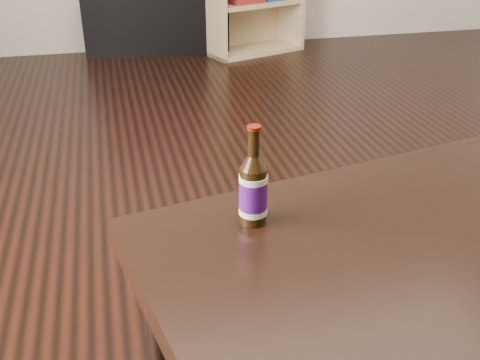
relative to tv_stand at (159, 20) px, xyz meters
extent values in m
cube|color=black|center=(0.56, -2.99, -0.22)|extent=(5.00, 6.00, 0.01)
cube|color=black|center=(0.00, 0.00, 0.00)|extent=(1.18, 0.74, 0.44)
cube|color=tan|center=(0.70, -0.29, -0.20)|extent=(0.82, 0.57, 0.03)
cube|color=tan|center=(0.70, -0.29, 0.16)|extent=(0.75, 0.52, 0.03)
cube|color=black|center=(0.22, -3.67, 0.22)|extent=(1.39, 0.98, 0.06)
cylinder|color=black|center=(-0.38, -3.50, -0.01)|extent=(0.09, 0.09, 0.41)
cylinder|color=black|center=(-0.16, -3.52, 0.32)|extent=(0.08, 0.08, 0.13)
cylinder|color=#390C55|center=(-0.16, -3.52, 0.33)|extent=(0.08, 0.08, 0.08)
cylinder|color=#BEBB98|center=(-0.16, -3.52, 0.37)|extent=(0.08, 0.08, 0.01)
cylinder|color=#BEBB98|center=(-0.16, -3.52, 0.29)|extent=(0.08, 0.08, 0.01)
cone|color=black|center=(-0.16, -3.52, 0.40)|extent=(0.08, 0.08, 0.03)
cylinder|color=black|center=(-0.16, -3.52, 0.45)|extent=(0.03, 0.03, 0.06)
cylinder|color=maroon|center=(-0.16, -3.52, 0.48)|extent=(0.04, 0.04, 0.01)
camera|label=1|loc=(-0.44, -4.57, 0.92)|focal=42.00mm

